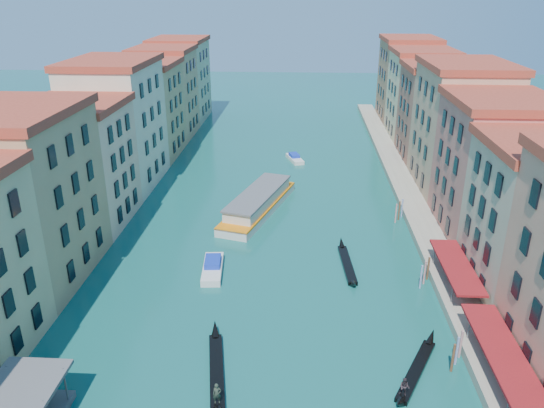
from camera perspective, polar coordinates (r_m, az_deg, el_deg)
The scene contains 11 objects.
left_bank_palazzos at distance 87.06m, azimuth -17.60°, elevation 6.74°, with size 12.80×128.40×21.00m.
right_bank_palazzos at distance 85.48m, azimuth 20.51°, elevation 6.12°, with size 12.80×128.40×21.00m.
quay at distance 86.37m, azimuth 14.61°, elevation 0.49°, with size 4.00×140.00×1.00m, color gray.
restaurant_awnings at distance 49.70m, azimuth 23.94°, elevation -15.10°, with size 3.20×44.55×3.12m.
mooring_poles_right at distance 54.15m, azimuth 18.50°, elevation -13.06°, with size 1.44×54.24×3.20m.
vaporetto_far at distance 79.96m, azimuth -1.47°, elevation 0.16°, with size 10.54×21.50×3.13m.
gondola_fore at distance 49.13m, azimuth -6.00°, elevation -17.23°, with size 3.25×12.91×2.59m.
gondola_right at distance 50.36m, azimuth 15.19°, elevation -16.86°, with size 6.07×10.87×2.34m.
gondola_far at distance 65.77m, azimuth 8.06°, elevation -6.28°, with size 1.84×12.06×1.71m.
motorboat_mid at distance 64.10m, azimuth -6.40°, elevation -6.77°, with size 2.86×7.29×1.47m.
motorboat_far at distance 104.08m, azimuth 2.45°, elevation 4.96°, with size 3.81×6.49×1.28m.
Camera 1 is at (4.87, -13.70, 31.69)m, focal length 35.00 mm.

